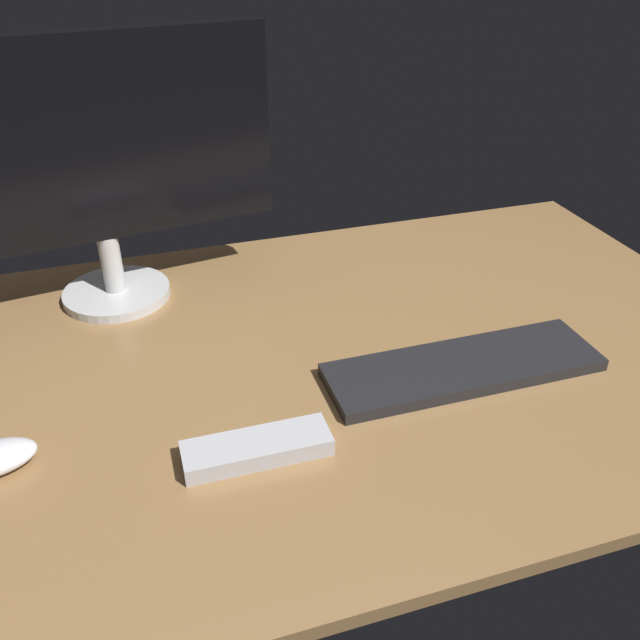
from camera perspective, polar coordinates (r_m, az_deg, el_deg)
desk at (r=100.65cm, az=-0.79°, el=-3.62°), size 140.00×84.00×2.00cm
monitor at (r=110.72cm, az=-18.69°, el=12.87°), size 56.55×17.75×42.29cm
keyboard at (r=98.60cm, az=12.01°, el=-3.92°), size 39.87×12.02×1.80cm
tv_remote at (r=83.38cm, az=-5.34°, el=-10.73°), size 18.07×5.72×2.35cm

